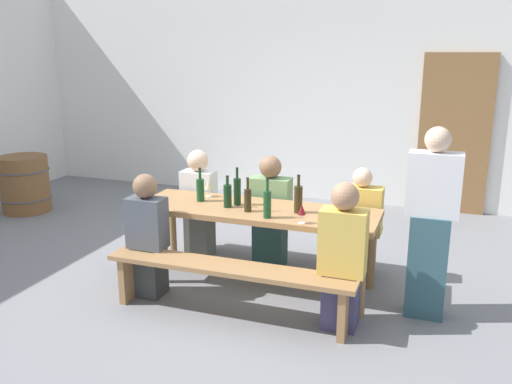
% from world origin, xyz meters
% --- Properties ---
extents(ground_plane, '(24.00, 24.00, 0.00)m').
position_xyz_m(ground_plane, '(0.00, 0.00, 0.00)').
color(ground_plane, slate).
extents(back_wall, '(14.00, 0.20, 3.20)m').
position_xyz_m(back_wall, '(0.00, 3.27, 1.60)').
color(back_wall, white).
rests_on(back_wall, ground).
extents(wooden_door, '(0.90, 0.06, 2.10)m').
position_xyz_m(wooden_door, '(1.65, 3.13, 1.05)').
color(wooden_door, olive).
rests_on(wooden_door, ground).
extents(tasting_table, '(2.19, 0.71, 0.75)m').
position_xyz_m(tasting_table, '(0.00, 0.00, 0.67)').
color(tasting_table, '#9E7247').
rests_on(tasting_table, ground).
extents(bench_near, '(2.09, 0.30, 0.45)m').
position_xyz_m(bench_near, '(0.00, -0.66, 0.36)').
color(bench_near, '#9E7247').
rests_on(bench_near, ground).
extents(bench_far, '(2.09, 0.30, 0.45)m').
position_xyz_m(bench_far, '(0.00, 0.66, 0.36)').
color(bench_far, '#9E7247').
rests_on(bench_far, ground).
extents(wine_bottle_0, '(0.06, 0.06, 0.31)m').
position_xyz_m(wine_bottle_0, '(-0.03, -0.12, 0.86)').
color(wine_bottle_0, '#332814').
rests_on(wine_bottle_0, tasting_table).
extents(wine_bottle_1, '(0.07, 0.07, 0.35)m').
position_xyz_m(wine_bottle_1, '(-0.20, 0.05, 0.88)').
color(wine_bottle_1, '#143319').
rests_on(wine_bottle_1, tasting_table).
extents(wine_bottle_2, '(0.07, 0.07, 0.34)m').
position_xyz_m(wine_bottle_2, '(0.39, -0.01, 0.88)').
color(wine_bottle_2, '#332814').
rests_on(wine_bottle_2, tasting_table).
extents(wine_bottle_3, '(0.07, 0.07, 0.29)m').
position_xyz_m(wine_bottle_3, '(-0.25, -0.06, 0.86)').
color(wine_bottle_3, '#143319').
rests_on(wine_bottle_3, tasting_table).
extents(wine_bottle_4, '(0.07, 0.07, 0.32)m').
position_xyz_m(wine_bottle_4, '(-0.57, 0.05, 0.87)').
color(wine_bottle_4, '#194723').
rests_on(wine_bottle_4, tasting_table).
extents(wine_bottle_5, '(0.07, 0.07, 0.34)m').
position_xyz_m(wine_bottle_5, '(0.19, -0.24, 0.88)').
color(wine_bottle_5, '#194723').
rests_on(wine_bottle_5, tasting_table).
extents(wine_glass_0, '(0.07, 0.07, 0.16)m').
position_xyz_m(wine_glass_0, '(0.50, -0.29, 0.86)').
color(wine_glass_0, silver).
rests_on(wine_glass_0, tasting_table).
extents(wine_glass_1, '(0.08, 0.08, 0.16)m').
position_xyz_m(wine_glass_1, '(-0.57, 0.22, 0.86)').
color(wine_glass_1, silver).
rests_on(wine_glass_1, tasting_table).
extents(seated_guest_near_0, '(0.33, 0.24, 1.11)m').
position_xyz_m(seated_guest_near_0, '(-0.83, -0.51, 0.54)').
color(seated_guest_near_0, '#353737').
rests_on(seated_guest_near_0, ground).
extents(seated_guest_near_1, '(0.36, 0.24, 1.18)m').
position_xyz_m(seated_guest_near_1, '(0.89, -0.51, 0.57)').
color(seated_guest_near_1, '#413D67').
rests_on(seated_guest_near_1, ground).
extents(seated_guest_far_0, '(0.35, 0.24, 1.14)m').
position_xyz_m(seated_guest_far_0, '(-0.81, 0.51, 0.56)').
color(seated_guest_far_0, '#565650').
rests_on(seated_guest_far_0, ground).
extents(seated_guest_far_1, '(0.41, 0.24, 1.13)m').
position_xyz_m(seated_guest_far_1, '(-0.03, 0.51, 0.54)').
color(seated_guest_far_1, '#2B4F4D').
rests_on(seated_guest_far_1, ground).
extents(seated_guest_far_2, '(0.40, 0.24, 1.08)m').
position_xyz_m(seated_guest_far_2, '(0.86, 0.51, 0.51)').
color(seated_guest_far_2, '#352D34').
rests_on(seated_guest_far_2, ground).
extents(standing_host, '(0.41, 0.24, 1.57)m').
position_xyz_m(standing_host, '(1.51, -0.07, 0.75)').
color(standing_host, '#325562').
rests_on(standing_host, ground).
extents(wine_barrel, '(0.67, 0.67, 0.76)m').
position_xyz_m(wine_barrel, '(-3.76, 1.22, 0.38)').
color(wine_barrel, brown).
rests_on(wine_barrel, ground).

